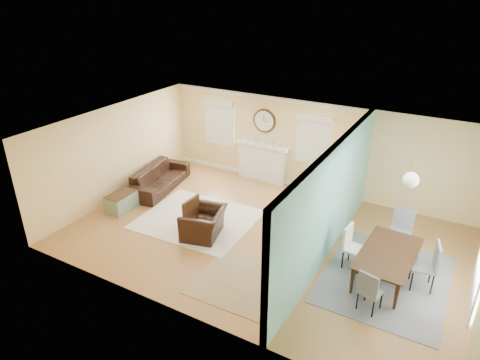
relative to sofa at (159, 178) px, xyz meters
name	(u,v)px	position (x,y,z in m)	size (l,w,h in m)	color
floor	(263,237)	(3.83, -0.88, -0.33)	(9.00, 9.00, 0.00)	#A26F42
wall_back	(312,147)	(3.83, 2.12, 0.97)	(9.00, 0.02, 2.60)	#ECBF77
wall_front	(185,256)	(3.83, -3.88, 0.97)	(9.00, 0.02, 2.60)	#ECBF77
wall_left	(116,152)	(-0.67, -0.88, 0.97)	(0.02, 6.00, 2.60)	#ECBF77
ceiling	(266,133)	(3.83, -0.88, 2.27)	(9.00, 6.00, 0.02)	white
partition	(334,196)	(5.34, -0.59, 1.02)	(0.17, 6.00, 2.60)	#ECBF77
fireplace	(262,162)	(2.33, 2.00, 0.26)	(1.70, 0.30, 1.17)	white
wall_clock	(264,121)	(2.33, 2.09, 1.52)	(0.70, 0.07, 0.70)	#3F2511
window_left	(219,119)	(0.78, 2.08, 1.33)	(1.05, 0.13, 1.42)	white
window_right	(314,136)	(3.88, 2.08, 1.33)	(1.05, 0.13, 1.42)	white
pendant	(411,180)	(6.83, -0.88, 1.87)	(0.30, 0.30, 0.55)	gold
rug_cream	(198,219)	(1.99, -0.95, -0.32)	(2.79, 2.42, 0.01)	#EFE2C8
rug_jute	(250,284)	(4.38, -2.55, -0.33)	(2.18, 1.78, 0.01)	tan
rug_grey	(386,279)	(6.72, -1.03, -0.33)	(2.37, 2.96, 0.01)	slate
sofa	(159,178)	(0.00, 0.00, 0.00)	(2.28, 0.89, 0.66)	black
eames_chair	(204,223)	(2.56, -1.48, 0.01)	(1.05, 0.92, 0.68)	black
green_chair	(316,191)	(4.27, 1.44, 0.00)	(0.71, 0.73, 0.67)	#0A765B
trunk	(122,202)	(-0.04, -1.51, -0.10)	(0.51, 0.83, 0.48)	gray
credenza	(333,211)	(5.06, 0.47, 0.07)	(0.55, 1.62, 0.80)	olive
tv	(335,184)	(5.04, 0.47, 0.80)	(1.17, 0.15, 0.67)	black
garden_stool	(319,236)	(5.09, -0.55, -0.09)	(0.33, 0.33, 0.49)	white
potted_plant	(321,218)	(5.09, -0.55, 0.39)	(0.42, 0.36, 0.47)	#337F33
dining_table	(388,266)	(6.72, -1.03, -0.01)	(1.81, 1.01, 0.64)	#3F2511
dining_chair_n	(401,228)	(6.71, 0.10, 0.27)	(0.46, 0.46, 1.02)	slate
dining_chair_s	(371,287)	(6.63, -2.09, 0.18)	(0.47, 0.47, 0.88)	slate
dining_chair_w	(355,245)	(6.01, -0.97, 0.23)	(0.47, 0.47, 0.96)	white
dining_chair_e	(425,261)	(7.35, -0.96, 0.28)	(0.55, 0.55, 1.04)	slate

